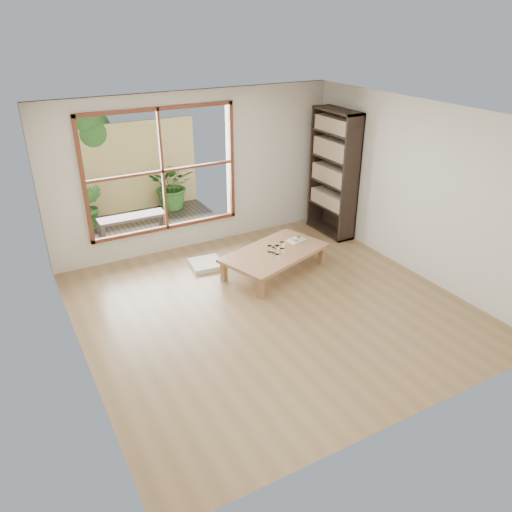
{
  "coord_description": "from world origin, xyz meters",
  "views": [
    {
      "loc": [
        -3.04,
        -5.08,
        3.69
      ],
      "look_at": [
        0.06,
        0.51,
        0.55
      ],
      "focal_mm": 35.0,
      "sensor_mm": 36.0,
      "label": 1
    }
  ],
  "objects_px": {
    "food_tray": "(296,239)",
    "garden_bench": "(132,219)",
    "low_table": "(275,254)",
    "bookshelf": "(334,174)"
  },
  "relations": [
    {
      "from": "low_table",
      "to": "bookshelf",
      "type": "height_order",
      "value": "bookshelf"
    },
    {
      "from": "low_table",
      "to": "garden_bench",
      "type": "bearing_deg",
      "value": 104.36
    },
    {
      "from": "food_tray",
      "to": "low_table",
      "type": "bearing_deg",
      "value": -173.52
    },
    {
      "from": "bookshelf",
      "to": "food_tray",
      "type": "bearing_deg",
      "value": -150.11
    },
    {
      "from": "bookshelf",
      "to": "low_table",
      "type": "bearing_deg",
      "value": -153.13
    },
    {
      "from": "food_tray",
      "to": "garden_bench",
      "type": "bearing_deg",
      "value": 119.88
    },
    {
      "from": "bookshelf",
      "to": "garden_bench",
      "type": "xyz_separation_m",
      "value": [
        -3.26,
        1.54,
        -0.77
      ]
    },
    {
      "from": "bookshelf",
      "to": "food_tray",
      "type": "relative_size",
      "value": 7.11
    },
    {
      "from": "low_table",
      "to": "garden_bench",
      "type": "xyz_separation_m",
      "value": [
        -1.54,
        2.42,
        0.03
      ]
    },
    {
      "from": "food_tray",
      "to": "garden_bench",
      "type": "xyz_separation_m",
      "value": [
        -2.05,
        2.24,
        -0.04
      ]
    }
  ]
}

